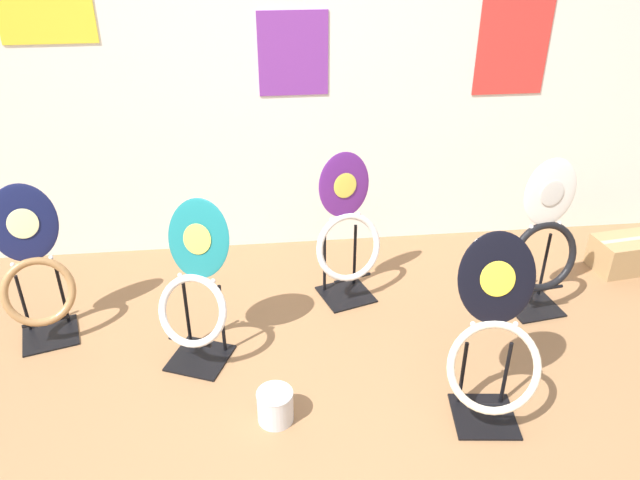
{
  "coord_description": "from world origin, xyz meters",
  "views": [
    {
      "loc": [
        -0.13,
        -1.53,
        2.1
      ],
      "look_at": [
        0.17,
        1.18,
        0.55
      ],
      "focal_mm": 35.0,
      "sensor_mm": 36.0,
      "label": 1
    }
  ],
  "objects": [
    {
      "name": "toilet_seat_display_jazz_black",
      "position": [
        0.84,
        0.47,
        0.4
      ],
      "size": [
        0.43,
        0.39,
        0.86
      ],
      "color": "black",
      "rests_on": "ground_plane"
    },
    {
      "name": "wall_back",
      "position": [
        0.0,
        2.17,
        1.3
      ],
      "size": [
        8.0,
        0.07,
        2.6
      ],
      "color": "silver",
      "rests_on": "ground_plane"
    },
    {
      "name": "paint_can",
      "position": [
        -0.11,
        0.53,
        0.09
      ],
      "size": [
        0.17,
        0.17,
        0.16
      ],
      "color": "silver",
      "rests_on": "ground_plane"
    },
    {
      "name": "toilet_seat_display_teal_sax",
      "position": [
        -0.46,
        1.01,
        0.39
      ],
      "size": [
        0.43,
        0.42,
        0.83
      ],
      "color": "black",
      "rests_on": "ground_plane"
    },
    {
      "name": "toilet_seat_display_white_plain",
      "position": [
        1.4,
        1.24,
        0.42
      ],
      "size": [
        0.41,
        0.32,
        0.89
      ],
      "color": "black",
      "rests_on": "ground_plane"
    },
    {
      "name": "toilet_seat_display_navy_moon",
      "position": [
        -1.29,
        1.29,
        0.39
      ],
      "size": [
        0.41,
        0.37,
        0.84
      ],
      "color": "black",
      "rests_on": "ground_plane"
    },
    {
      "name": "toilet_seat_display_purple_note",
      "position": [
        0.35,
        1.47,
        0.39
      ],
      "size": [
        0.42,
        0.35,
        0.88
      ],
      "color": "black",
      "rests_on": "ground_plane"
    },
    {
      "name": "storage_box",
      "position": [
        2.13,
        1.58,
        0.1
      ],
      "size": [
        0.41,
        0.3,
        0.21
      ],
      "color": "#A37F51",
      "rests_on": "ground_plane"
    }
  ]
}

